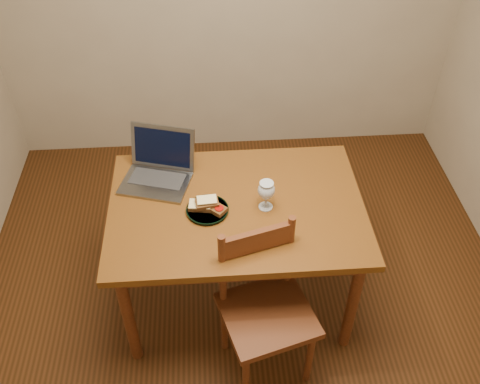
{
  "coord_description": "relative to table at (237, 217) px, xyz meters",
  "views": [
    {
      "loc": [
        -0.17,
        -1.85,
        2.63
      ],
      "look_at": [
        -0.03,
        0.13,
        0.8
      ],
      "focal_mm": 40.0,
      "sensor_mm": 36.0,
      "label": 1
    }
  ],
  "objects": [
    {
      "name": "floor",
      "position": [
        0.05,
        -0.1,
        -0.66
      ],
      "size": [
        3.2,
        3.2,
        0.02
      ],
      "primitive_type": "cube",
      "color": "black",
      "rests_on": "ground"
    },
    {
      "name": "laptop",
      "position": [
        -0.4,
        0.26,
        0.15
      ],
      "size": [
        0.43,
        0.4,
        0.25
      ],
      "rotation": [
        0.0,
        0.0,
        -0.28
      ],
      "color": "slate",
      "rests_on": "table"
    },
    {
      "name": "milk_glass",
      "position": [
        0.15,
        -0.02,
        0.17
      ],
      "size": [
        0.09,
        0.09,
        0.17
      ],
      "primitive_type": null,
      "color": "white",
      "rests_on": "table"
    },
    {
      "name": "sandwich_cheese",
      "position": [
        -0.18,
        -0.03,
        0.12
      ],
      "size": [
        0.12,
        0.08,
        0.04
      ],
      "primitive_type": null,
      "rotation": [
        0.0,
        0.0,
        -0.15
      ],
      "color": "#381E0C",
      "rests_on": "plate"
    },
    {
      "name": "chair",
      "position": [
        0.11,
        -0.44,
        -0.16
      ],
      "size": [
        0.52,
        0.5,
        0.45
      ],
      "rotation": [
        0.0,
        0.0,
        0.28
      ],
      "color": "#41210D",
      "rests_on": "floor"
    },
    {
      "name": "sandwich_top",
      "position": [
        -0.15,
        -0.03,
        0.15
      ],
      "size": [
        0.12,
        0.08,
        0.03
      ],
      "primitive_type": null,
      "rotation": [
        0.0,
        0.0,
        0.16
      ],
      "color": "#381E0C",
      "rests_on": "plate"
    },
    {
      "name": "plate",
      "position": [
        -0.15,
        -0.04,
        0.09
      ],
      "size": [
        0.21,
        0.21,
        0.02
      ],
      "primitive_type": "cylinder",
      "color": "black",
      "rests_on": "table"
    },
    {
      "name": "table",
      "position": [
        0.0,
        0.0,
        0.0
      ],
      "size": [
        1.3,
        0.9,
        0.74
      ],
      "color": "#51260D",
      "rests_on": "floor"
    },
    {
      "name": "sandwich_tomato",
      "position": [
        -0.11,
        -0.05,
        0.12
      ],
      "size": [
        0.12,
        0.12,
        0.03
      ],
      "primitive_type": null,
      "rotation": [
        0.0,
        0.0,
        -0.74
      ],
      "color": "#381E0C",
      "rests_on": "plate"
    }
  ]
}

